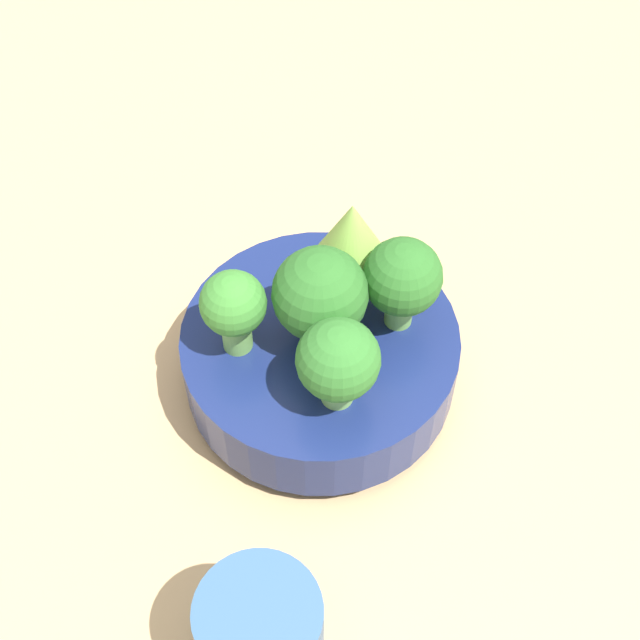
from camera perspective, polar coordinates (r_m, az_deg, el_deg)
name	(u,v)px	position (r m, az deg, el deg)	size (l,w,h in m)	color
ground_plane	(326,388)	(0.78, 0.36, -4.38)	(6.00, 6.00, 0.00)	#ADA89E
table	(326,375)	(0.76, 0.37, -3.54)	(1.16, 0.87, 0.04)	tan
bowl	(320,357)	(0.70, 0.00, -2.40)	(0.21, 0.21, 0.07)	navy
romanesco_piece_near	(351,238)	(0.66, 2.02, 5.25)	(0.06, 0.06, 0.09)	#6BA34C
broccoli_floret_center	(320,295)	(0.63, 0.00, 1.62)	(0.07, 0.07, 0.09)	#609347
broccoli_floret_back	(233,307)	(0.63, -5.56, 0.83)	(0.05, 0.05, 0.07)	#6BA34C
broccoli_floret_left	(345,361)	(0.61, 1.59, -2.64)	(0.06, 0.06, 0.08)	#7AB256
broccoli_floret_front	(402,279)	(0.65, 5.30, 2.63)	(0.06, 0.06, 0.08)	#6BA34C
cup	(262,638)	(0.59, -3.75, -19.65)	(0.08, 0.08, 0.10)	#33567F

